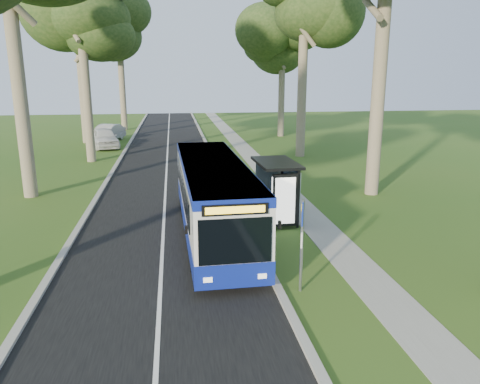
# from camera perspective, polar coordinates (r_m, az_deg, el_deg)

# --- Properties ---
(ground) EXTENTS (120.00, 120.00, 0.00)m
(ground) POSITION_cam_1_polar(r_m,az_deg,el_deg) (18.52, 1.54, -5.65)
(ground) COLOR #33591C
(ground) RESTS_ON ground
(road) EXTENTS (7.00, 100.00, 0.02)m
(road) POSITION_cam_1_polar(r_m,az_deg,el_deg) (27.89, -9.03, 1.05)
(road) COLOR black
(road) RESTS_ON ground
(kerb_east) EXTENTS (0.25, 100.00, 0.12)m
(kerb_east) POSITION_cam_1_polar(r_m,az_deg,el_deg) (28.03, -1.86, 1.39)
(kerb_east) COLOR #9E9B93
(kerb_east) RESTS_ON ground
(kerb_west) EXTENTS (0.25, 100.00, 0.12)m
(kerb_west) POSITION_cam_1_polar(r_m,az_deg,el_deg) (28.17, -16.17, 0.89)
(kerb_west) COLOR #9E9B93
(kerb_west) RESTS_ON ground
(centre_line) EXTENTS (0.12, 100.00, 0.00)m
(centre_line) POSITION_cam_1_polar(r_m,az_deg,el_deg) (27.89, -9.03, 1.07)
(centre_line) COLOR white
(centre_line) RESTS_ON road
(footpath) EXTENTS (1.50, 100.00, 0.02)m
(footpath) POSITION_cam_1_polar(r_m,az_deg,el_deg) (28.51, 4.14, 1.48)
(footpath) COLOR gray
(footpath) RESTS_ON ground
(bus) EXTENTS (2.62, 11.24, 2.96)m
(bus) POSITION_cam_1_polar(r_m,az_deg,el_deg) (18.45, -3.27, -0.75)
(bus) COLOR silver
(bus) RESTS_ON ground
(bus_stop_sign) EXTENTS (0.17, 0.39, 2.82)m
(bus_stop_sign) POSITION_cam_1_polar(r_m,az_deg,el_deg) (13.73, 7.57, -5.30)
(bus_stop_sign) COLOR gray
(bus_stop_sign) RESTS_ON ground
(bus_shelter) EXTENTS (1.78, 3.11, 2.61)m
(bus_shelter) POSITION_cam_1_polar(r_m,az_deg,el_deg) (20.06, 5.08, 1.36)
(bus_shelter) COLOR black
(bus_shelter) RESTS_ON ground
(litter_bin) EXTENTS (0.61, 0.61, 1.07)m
(litter_bin) POSITION_cam_1_polar(r_m,az_deg,el_deg) (24.56, 1.27, 0.70)
(litter_bin) COLOR black
(litter_bin) RESTS_ON ground
(car_white) EXTENTS (3.33, 5.38, 1.71)m
(car_white) POSITION_cam_1_polar(r_m,az_deg,el_deg) (42.58, -16.21, 6.37)
(car_white) COLOR silver
(car_white) RESTS_ON ground
(car_silver) EXTENTS (3.19, 5.09, 1.58)m
(car_silver) POSITION_cam_1_polar(r_m,az_deg,el_deg) (46.49, -15.91, 6.93)
(car_silver) COLOR #AEB0B6
(car_silver) RESTS_ON ground
(tree_west_c) EXTENTS (5.20, 5.20, 13.76)m
(tree_west_c) POSITION_cam_1_polar(r_m,az_deg,el_deg) (35.89, -18.91, 19.79)
(tree_west_c) COLOR #7A6B56
(tree_west_c) RESTS_ON ground
(tree_west_e) EXTENTS (5.20, 5.20, 15.92)m
(tree_west_e) POSITION_cam_1_polar(r_m,az_deg,el_deg) (55.71, -14.63, 19.50)
(tree_west_e) COLOR #7A6B56
(tree_west_e) RESTS_ON ground
(tree_east_d) EXTENTS (5.20, 5.20, 13.28)m
(tree_east_d) POSITION_cam_1_polar(r_m,az_deg,el_deg) (48.54, 5.23, 18.42)
(tree_east_d) COLOR #7A6B56
(tree_east_d) RESTS_ON ground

